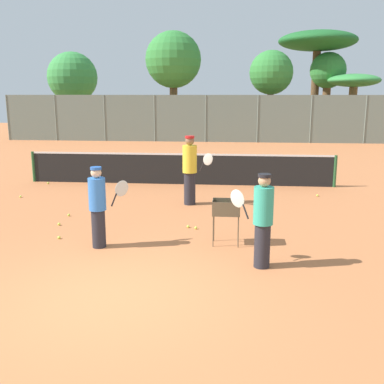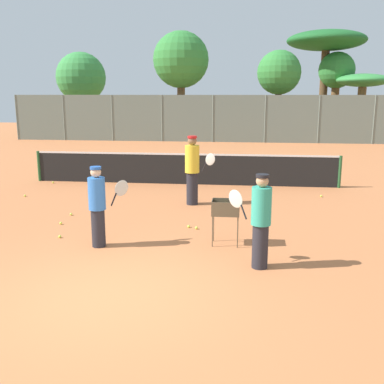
% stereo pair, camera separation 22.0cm
% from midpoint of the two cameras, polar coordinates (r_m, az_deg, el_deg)
% --- Properties ---
extents(ground_plane, '(80.00, 80.00, 0.00)m').
position_cam_midpoint_polar(ground_plane, '(7.20, -11.20, -13.05)').
color(ground_plane, '#C67242').
extents(tennis_net, '(10.52, 0.10, 1.07)m').
position_cam_midpoint_polar(tennis_net, '(15.42, -1.99, 3.04)').
color(tennis_net, '#26592D').
rests_on(tennis_net, ground_plane).
extents(back_fence, '(26.55, 0.08, 2.98)m').
position_cam_midpoint_polar(back_fence, '(29.09, 1.52, 9.30)').
color(back_fence, slate).
rests_on(back_fence, ground_plane).
extents(tree_0, '(5.48, 5.48, 7.36)m').
position_cam_midpoint_polar(tree_0, '(34.36, 15.46, 17.75)').
color(tree_0, brown).
rests_on(tree_0, ground_plane).
extents(tree_1, '(3.71, 3.71, 6.11)m').
position_cam_midpoint_polar(tree_1, '(35.81, -15.12, 13.88)').
color(tree_1, brown).
rests_on(tree_1, ground_plane).
extents(tree_2, '(3.48, 3.48, 4.36)m').
position_cam_midpoint_polar(tree_2, '(33.04, 19.67, 12.86)').
color(tree_2, brown).
rests_on(tree_2, ground_plane).
extents(tree_3, '(2.51, 2.51, 5.91)m').
position_cam_midpoint_polar(tree_3, '(34.02, 16.68, 14.27)').
color(tree_3, brown).
rests_on(tree_3, ground_plane).
extents(tree_4, '(2.88, 2.88, 5.86)m').
position_cam_midpoint_polar(tree_4, '(31.09, 9.82, 14.60)').
color(tree_4, brown).
rests_on(tree_4, ground_plane).
extents(tree_5, '(3.74, 3.74, 7.15)m').
position_cam_midpoint_polar(tree_5, '(31.37, -2.60, 16.32)').
color(tree_5, brown).
rests_on(tree_5, ground_plane).
extents(player_white_outfit, '(0.77, 0.61, 1.66)m').
position_cam_midpoint_polar(player_white_outfit, '(9.22, -12.51, -1.75)').
color(player_white_outfit, '#26262D').
rests_on(player_white_outfit, ground_plane).
extents(player_red_cap, '(0.81, 0.57, 1.71)m').
position_cam_midpoint_polar(player_red_cap, '(8.03, 8.17, -3.48)').
color(player_red_cap, '#26262D').
rests_on(player_red_cap, ground_plane).
extents(player_yellow_shirt, '(0.91, 0.52, 1.93)m').
position_cam_midpoint_polar(player_yellow_shirt, '(12.50, -0.77, 2.89)').
color(player_yellow_shirt, '#26262D').
rests_on(player_yellow_shirt, ground_plane).
extents(ball_cart, '(0.56, 0.41, 0.94)m').
position_cam_midpoint_polar(ball_cart, '(9.21, 3.75, -2.45)').
color(ball_cart, brown).
rests_on(ball_cart, ground_plane).
extents(tennis_ball_0, '(0.07, 0.07, 0.07)m').
position_cam_midpoint_polar(tennis_ball_0, '(10.39, -0.12, -4.57)').
color(tennis_ball_0, '#D1E54C').
rests_on(tennis_ball_0, ground_plane).
extents(tennis_ball_1, '(0.07, 0.07, 0.07)m').
position_cam_midpoint_polar(tennis_ball_1, '(11.01, 7.50, -3.69)').
color(tennis_ball_1, '#D1E54C').
rests_on(tennis_ball_1, ground_plane).
extents(tennis_ball_2, '(0.07, 0.07, 0.07)m').
position_cam_midpoint_polar(tennis_ball_2, '(10.16, -17.13, -5.54)').
color(tennis_ball_2, '#D1E54C').
rests_on(tennis_ball_2, ground_plane).
extents(tennis_ball_3, '(0.07, 0.07, 0.07)m').
position_cam_midpoint_polar(tennis_ball_3, '(16.36, -18.18, 1.09)').
color(tennis_ball_3, '#D1E54C').
rests_on(tennis_ball_3, ground_plane).
extents(tennis_ball_4, '(0.07, 0.07, 0.07)m').
position_cam_midpoint_polar(tennis_ball_4, '(10.50, -1.10, -4.39)').
color(tennis_ball_4, '#D1E54C').
rests_on(tennis_ball_4, ground_plane).
extents(tennis_ball_5, '(0.07, 0.07, 0.07)m').
position_cam_midpoint_polar(tennis_ball_5, '(14.49, -21.35, -0.54)').
color(tennis_ball_5, '#D1E54C').
rests_on(tennis_ball_5, ground_plane).
extents(tennis_ball_6, '(0.07, 0.07, 0.07)m').
position_cam_midpoint_polar(tennis_ball_6, '(11.93, -15.89, -2.82)').
color(tennis_ball_6, '#D1E54C').
rests_on(tennis_ball_6, ground_plane).
extents(tennis_ball_7, '(0.07, 0.07, 0.07)m').
position_cam_midpoint_polar(tennis_ball_7, '(14.15, 15.21, -0.42)').
color(tennis_ball_7, '#D1E54C').
rests_on(tennis_ball_7, ground_plane).
extents(tennis_ball_8, '(0.07, 0.07, 0.07)m').
position_cam_midpoint_polar(tennis_ball_8, '(11.17, -17.07, -3.91)').
color(tennis_ball_8, '#D1E54C').
rests_on(tennis_ball_8, ground_plane).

